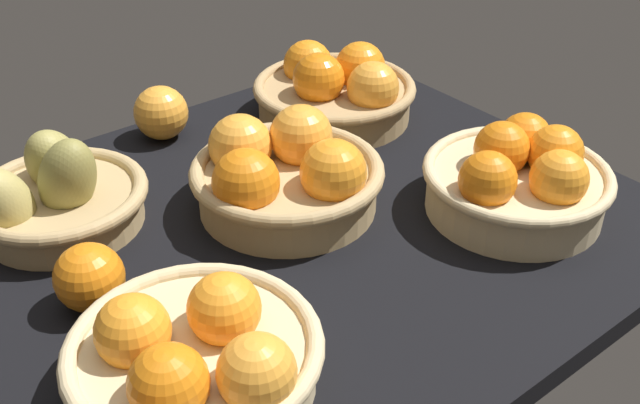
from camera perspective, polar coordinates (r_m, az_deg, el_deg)
market_tray at (r=94.55cm, az=-2.09°, el=-2.21°), size 84.00×72.00×3.00cm
basket_near_right at (r=96.37cm, az=14.79°, el=1.74°), size 23.43×23.43×11.26cm
basket_near_left at (r=70.74cm, az=-9.41°, el=-11.49°), size 24.04×24.04×10.36cm
basket_far_right at (r=116.59cm, az=1.22°, el=8.46°), size 24.92×24.92×11.28cm
basket_far_left_pears at (r=96.52cm, az=-19.41°, el=0.48°), size 22.64×21.29×13.62cm
basket_center at (r=93.86cm, az=-2.68°, el=2.11°), size 24.38×24.38×11.96cm
loose_orange_front_gap at (r=82.48cm, az=-17.05°, el=-5.47°), size 7.42×7.42×7.42cm
loose_orange_side_gap at (r=113.08cm, az=-11.94°, el=6.62°), size 7.93×7.93×7.93cm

